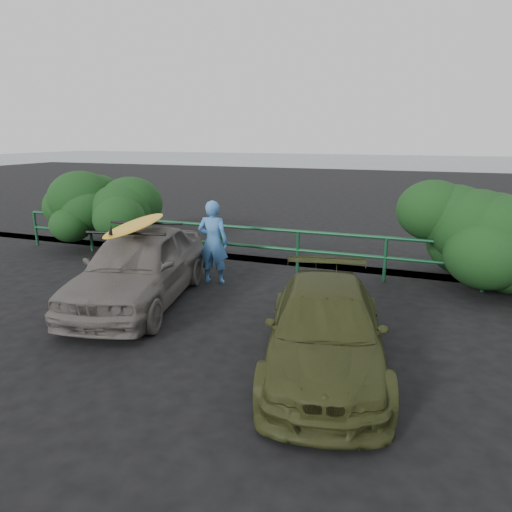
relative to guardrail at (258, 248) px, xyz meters
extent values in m
plane|color=black|center=(0.00, -5.00, -0.52)|extent=(80.00, 80.00, 0.00)
plane|color=slate|center=(0.00, 55.00, -0.52)|extent=(200.00, 200.00, 0.00)
imported|color=#66605B|center=(-1.35, -2.99, 0.21)|extent=(2.57, 4.54, 1.46)
imported|color=#373C1A|center=(2.56, -4.28, 0.05)|extent=(2.36, 4.16, 1.14)
imported|color=#4481CC|center=(-0.54, -1.38, 0.40)|extent=(0.72, 0.53, 1.84)
ellipsoid|color=yellow|center=(-1.35, -2.99, 1.02)|extent=(1.05, 2.61, 0.08)
camera|label=1|loc=(3.70, -10.12, 2.65)|focal=32.00mm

